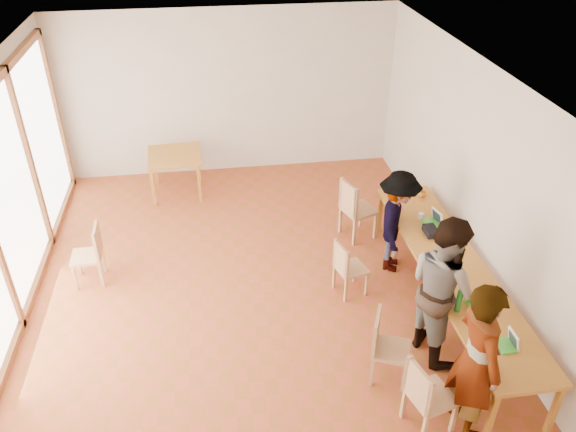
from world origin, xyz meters
The scene contains 23 objects.
ground centered at (0.00, 0.00, 0.00)m, with size 8.00×8.00×0.00m, color #AB4929.
wall_back centered at (0.00, 4.00, 1.50)m, with size 6.00×0.10×3.00m, color beige.
wall_right centered at (3.00, 0.00, 1.50)m, with size 0.10×8.00×3.00m, color beige.
ceiling centered at (0.00, 0.00, 3.02)m, with size 6.00×8.00×0.04m, color white.
communal_table centered at (2.50, -0.50, 0.70)m, with size 0.80×4.00×0.75m.
side_table centered at (-1.03, 3.20, 0.67)m, with size 0.90×0.90×0.75m.
chair_near centered at (1.54, -2.19, 0.56)m, with size 0.52×0.52×0.48m.
chair_mid centered at (1.34, -1.43, 0.54)m, with size 0.54×0.54×0.47m.
chair_far centered at (1.27, 0.05, 0.50)m, with size 0.47×0.47×0.43m.
chair_empty centered at (1.70, 1.36, 0.60)m, with size 0.59×0.59×0.52m.
chair_spare centered at (-2.11, 0.84, 0.54)m, with size 0.42×0.42×0.46m.
person_near centered at (2.01, -2.20, 0.93)m, with size 0.67×0.44×1.85m, color gray.
person_mid centered at (2.10, -1.10, 0.93)m, with size 0.90×0.70×1.85m, color gray.
person_far centered at (2.10, 0.53, 0.77)m, with size 0.99×0.57×1.54m, color gray.
laptop_near centered at (2.52, -1.90, 0.80)m, with size 0.19×0.23×0.19m.
laptop_mid centered at (2.49, -1.27, 0.80)m, with size 0.23×0.25×0.19m.
laptop_far centered at (2.61, 0.46, 0.81)m, with size 0.26×0.28×0.20m.
yellow_mug centered at (2.70, 1.18, 0.79)m, with size 0.11×0.11×0.09m, color orange.
green_bottle centered at (2.21, -1.31, 0.89)m, with size 0.07×0.07×0.28m, color #17651F.
clear_glass centered at (2.47, 0.59, 0.80)m, with size 0.07×0.07×0.09m, color silver.
condiment_cup centered at (2.33, -1.88, 0.78)m, with size 0.08×0.08×0.06m, color white.
pink_phone centered at (2.19, -1.20, 0.76)m, with size 0.05×0.10×0.01m, color #EC3F74.
black_pouch centered at (2.47, 0.21, 0.80)m, with size 0.16×0.26×0.09m, color black.
Camera 1 is at (-0.37, -5.73, 5.02)m, focal length 35.00 mm.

